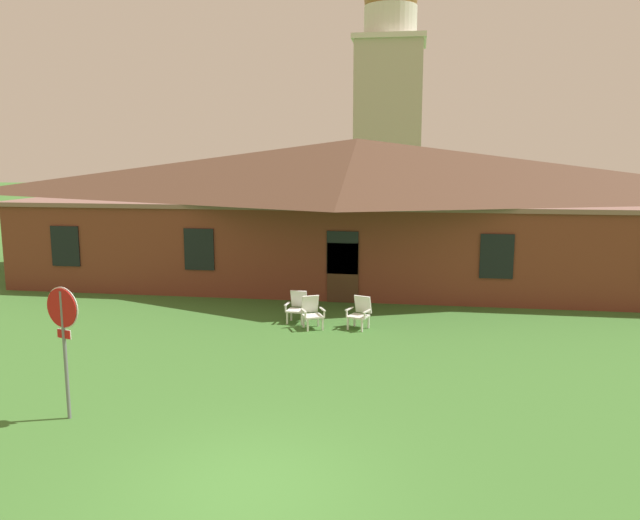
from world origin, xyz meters
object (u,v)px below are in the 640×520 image
Objects in this scene: lawn_chair_by_porch at (297,306)px; lawn_chair_left_end at (360,312)px; stop_sign at (63,326)px; lawn_chair_near_door at (312,311)px.

lawn_chair_left_end is at bearing -11.99° from lawn_chair_by_porch.
stop_sign reaches higher than lawn_chair_left_end.
stop_sign is 9.01m from lawn_chair_left_end.
stop_sign is 2.74× the size of lawn_chair_left_end.
stop_sign is 2.74× the size of lawn_chair_near_door.
lawn_chair_by_porch and lawn_chair_left_end have the same top height.
lawn_chair_left_end is at bearing 55.56° from stop_sign.
stop_sign is at bearing -111.53° from lawn_chair_by_porch.
lawn_chair_near_door is at bearing 63.20° from stop_sign.
lawn_chair_near_door is (3.61, 7.15, -1.36)m from stop_sign.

